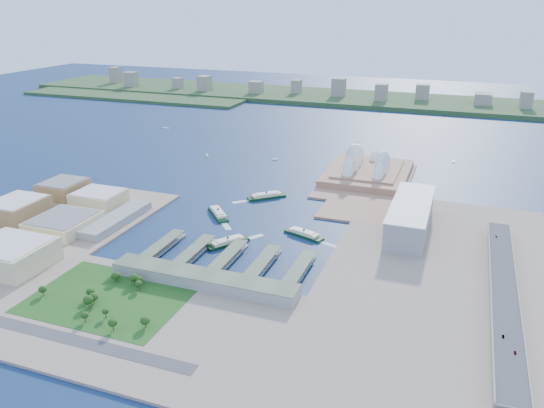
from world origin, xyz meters
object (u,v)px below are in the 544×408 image
at_px(toaster_building, 410,217).
at_px(ferry_b, 267,195).
at_px(ferry_d, 304,232).
at_px(car_c, 496,236).
at_px(car_a, 515,352).
at_px(car_b, 503,336).
at_px(opera_house, 369,159).
at_px(ferry_c, 228,241).
at_px(ferry_a, 218,212).

relative_size(toaster_building, ferry_b, 2.71).
height_order(ferry_d, car_c, car_c).
xyz_separation_m(car_a, car_c, (-8.00, 231.12, -0.00)).
xyz_separation_m(toaster_building, car_b, (101.00, -225.47, -4.93)).
distance_m(opera_house, toaster_building, 219.62).
distance_m(car_a, car_b, 21.49).
xyz_separation_m(ferry_c, car_b, (300.48, -111.44, 10.43)).
bearing_deg(ferry_d, ferry_c, 144.00).
distance_m(ferry_c, car_b, 320.65).
relative_size(opera_house, car_b, 41.40).
bearing_deg(car_b, opera_house, -65.82).
distance_m(opera_house, ferry_c, 333.66).
relative_size(ferry_a, car_a, 13.16).
bearing_deg(car_b, car_c, -90.00).
relative_size(ferry_b, car_b, 13.14).
height_order(toaster_building, car_b, toaster_building).
bearing_deg(car_a, opera_house, 114.07).
distance_m(opera_house, car_c, 287.53).
distance_m(toaster_building, car_a, 268.58).
relative_size(ferry_b, ferry_c, 1.05).
xyz_separation_m(ferry_b, ferry_c, (12.88, -165.08, -0.26)).
bearing_deg(toaster_building, ferry_a, -172.06).
bearing_deg(car_c, ferry_a, 3.36).
bearing_deg(car_a, ferry_b, 137.31).
height_order(ferry_d, car_b, car_b).
height_order(ferry_c, car_b, car_b).
bearing_deg(ferry_b, opera_house, 98.80).
distance_m(toaster_building, ferry_d, 135.60).
bearing_deg(car_a, car_c, 91.98).
bearing_deg(car_b, ferry_c, -20.35).
distance_m(car_a, car_c, 231.26).
relative_size(opera_house, ferry_b, 3.15).
relative_size(ferry_c, car_a, 12.79).
height_order(ferry_c, car_a, car_a).
bearing_deg(ferry_c, car_c, -126.41).
bearing_deg(ferry_c, opera_house, -73.99).
height_order(opera_house, ferry_b, opera_house).
bearing_deg(car_b, toaster_building, -65.87).
bearing_deg(opera_house, car_b, -65.82).
height_order(ferry_c, ferry_d, ferry_c).
bearing_deg(ferry_d, ferry_b, 58.88).
distance_m(ferry_b, car_a, 437.34).
height_order(opera_house, car_c, opera_house).
distance_m(ferry_c, car_a, 335.46).
bearing_deg(toaster_building, car_c, -8.05).
bearing_deg(car_b, ferry_b, -41.43).
height_order(opera_house, ferry_d, opera_house).
relative_size(opera_house, car_a, 42.37).
xyz_separation_m(ferry_c, ferry_d, (78.63, 54.51, -0.16)).
xyz_separation_m(toaster_building, ferry_d, (-120.85, -59.52, -15.52)).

